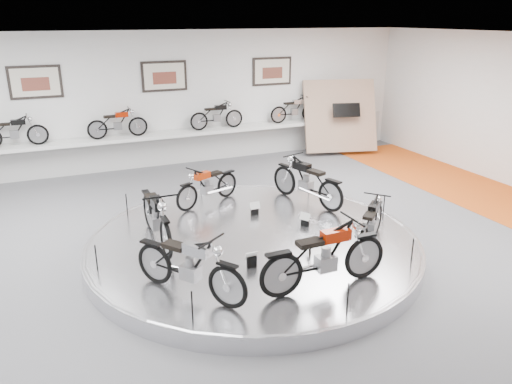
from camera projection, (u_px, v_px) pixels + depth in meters
name	position (u px, v px, depth m)	size (l,w,h in m)	color
floor	(260.00, 258.00, 9.52)	(16.00, 16.00, 0.00)	#565659
ceiling	(260.00, 40.00, 8.19)	(16.00, 16.00, 0.00)	white
wall_back	(165.00, 100.00, 14.91)	(16.00, 16.00, 0.00)	silver
dado_band	(168.00, 147.00, 15.38)	(15.68, 0.04, 1.10)	#BCBCBA
display_platform	(253.00, 245.00, 9.73)	(6.40, 6.40, 0.30)	silver
platform_rim	(253.00, 239.00, 9.69)	(6.40, 6.40, 0.10)	#B2B2BA
shelf	(170.00, 135.00, 14.98)	(11.00, 0.55, 0.10)	silver
poster_left	(35.00, 82.00, 13.33)	(1.35, 0.06, 0.88)	beige
poster_center	(164.00, 76.00, 14.64)	(1.35, 0.06, 0.88)	beige
poster_right	(272.00, 71.00, 15.95)	(1.35, 0.06, 0.88)	beige
display_panel	(340.00, 116.00, 16.48)	(2.40, 0.12, 2.40)	#987963
shelf_bike_a	(14.00, 134.00, 13.27)	(1.22, 0.42, 0.73)	black
shelf_bike_b	(118.00, 125.00, 14.28)	(1.22, 0.42, 0.73)	#941A02
shelf_bike_c	(217.00, 117.00, 15.41)	(1.22, 0.42, 0.73)	black
shelf_bike_d	(294.00, 111.00, 16.42)	(1.22, 0.42, 0.73)	#9FA0A4
bike_a	(307.00, 181.00, 11.33)	(1.83, 0.65, 1.08)	black
bike_b	(207.00, 185.00, 11.30)	(1.54, 0.54, 0.91)	#AD2C07
bike_c	(156.00, 215.00, 9.34)	(1.84, 0.65, 1.08)	black
bike_d	(189.00, 265.00, 7.54)	(1.77, 0.62, 1.04)	#9FA0A4
bike_e	(325.00, 255.00, 7.75)	(1.89, 0.67, 1.11)	#941A02
bike_f	(371.00, 222.00, 9.28)	(1.51, 0.53, 0.89)	black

